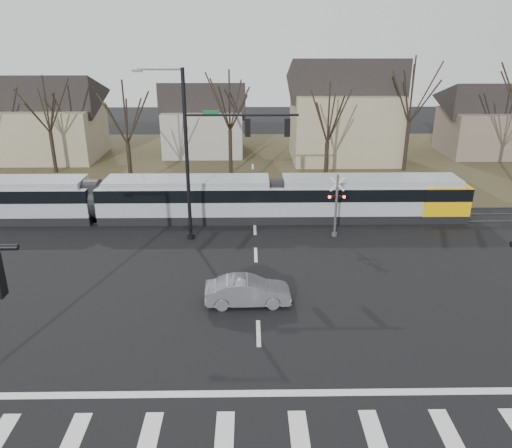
{
  "coord_description": "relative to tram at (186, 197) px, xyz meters",
  "views": [
    {
      "loc": [
        -0.38,
        -16.18,
        12.07
      ],
      "look_at": [
        0.0,
        9.0,
        2.3
      ],
      "focal_mm": 35.0,
      "sensor_mm": 36.0,
      "label": 1
    }
  ],
  "objects": [
    {
      "name": "ground",
      "position": [
        4.67,
        -16.0,
        -1.57
      ],
      "size": [
        140.0,
        140.0,
        0.0
      ],
      "primitive_type": "plane",
      "color": "black"
    },
    {
      "name": "grass_verge",
      "position": [
        4.67,
        16.0,
        -1.57
      ],
      "size": [
        140.0,
        28.0,
        0.01
      ],
      "primitive_type": "cube",
      "color": "#38331E",
      "rests_on": "ground"
    },
    {
      "name": "crosswalk",
      "position": [
        4.67,
        -20.0,
        -1.57
      ],
      "size": [
        27.0,
        2.6,
        0.01
      ],
      "color": "silver",
      "rests_on": "ground"
    },
    {
      "name": "stop_line",
      "position": [
        4.67,
        -17.8,
        -1.57
      ],
      "size": [
        28.0,
        0.35,
        0.01
      ],
      "primitive_type": "cube",
      "color": "silver",
      "rests_on": "ground"
    },
    {
      "name": "lane_dashes",
      "position": [
        4.67,
        -0.0,
        -1.57
      ],
      "size": [
        0.18,
        30.0,
        0.01
      ],
      "color": "silver",
      "rests_on": "ground"
    },
    {
      "name": "rail_pair",
      "position": [
        4.67,
        -0.2,
        -1.54
      ],
      "size": [
        90.0,
        1.52,
        0.06
      ],
      "color": "#59595E",
      "rests_on": "ground"
    },
    {
      "name": "tram",
      "position": [
        0.0,
        0.0,
        0.0
      ],
      "size": [
        38.05,
        2.83,
        2.88
      ],
      "color": "gray",
      "rests_on": "ground"
    },
    {
      "name": "sedan",
      "position": [
        4.22,
        -11.49,
        -0.91
      ],
      "size": [
        1.69,
        4.11,
        1.32
      ],
      "primitive_type": "imported",
      "rotation": [
        0.0,
        0.0,
        1.61
      ],
      "color": "slate",
      "rests_on": "ground"
    },
    {
      "name": "signal_pole_far",
      "position": [
        2.26,
        -3.5,
        4.13
      ],
      "size": [
        9.28,
        0.44,
        10.2
      ],
      "color": "black",
      "rests_on": "ground"
    },
    {
      "name": "rail_crossing_signal",
      "position": [
        9.67,
        -3.21,
        0.31
      ],
      "size": [
        1.08,
        0.36,
        4.0
      ],
      "color": "#59595B",
      "rests_on": "ground"
    },
    {
      "name": "tree_row",
      "position": [
        6.67,
        10.0,
        3.43
      ],
      "size": [
        59.2,
        7.2,
        10.0
      ],
      "color": "black",
      "rests_on": "ground"
    },
    {
      "name": "house_a",
      "position": [
        -15.33,
        18.0,
        2.89
      ],
      "size": [
        9.72,
        8.64,
        8.6
      ],
      "color": "gray",
      "rests_on": "ground"
    },
    {
      "name": "house_b",
      "position": [
        -0.33,
        20.0,
        2.4
      ],
      "size": [
        8.64,
        7.56,
        7.65
      ],
      "color": "gray",
      "rests_on": "ground"
    },
    {
      "name": "house_c",
      "position": [
        13.67,
        17.0,
        3.66
      ],
      "size": [
        10.8,
        8.64,
        10.1
      ],
      "color": "gray",
      "rests_on": "ground"
    },
    {
      "name": "house_d",
      "position": [
        28.67,
        19.0,
        2.4
      ],
      "size": [
        8.64,
        7.56,
        7.65
      ],
      "color": "brown",
      "rests_on": "ground"
    }
  ]
}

